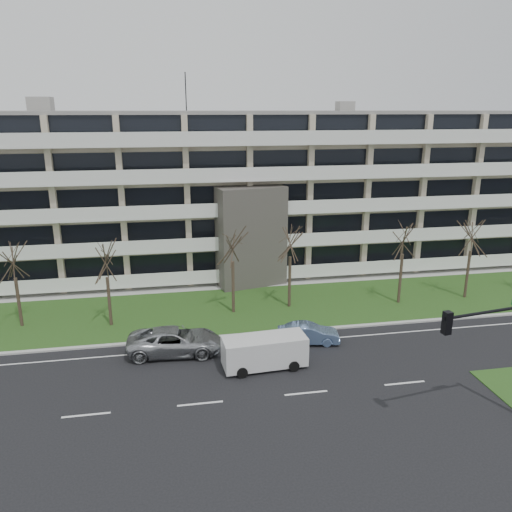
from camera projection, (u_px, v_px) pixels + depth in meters
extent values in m
plane|color=black|center=(306.00, 393.00, 28.30)|extent=(160.00, 160.00, 0.00)
cube|color=#2D4C19|center=(263.00, 307.00, 40.56)|extent=(90.00, 10.00, 0.06)
cube|color=#B2B2AD|center=(276.00, 332.00, 35.83)|extent=(90.00, 0.35, 0.12)
cube|color=#B2B2AD|center=(251.00, 284.00, 45.75)|extent=(90.00, 2.00, 0.08)
cube|color=white|center=(281.00, 342.00, 34.43)|extent=(90.00, 0.12, 0.01)
cube|color=#C4B598|center=(240.00, 191.00, 50.23)|extent=(60.00, 12.00, 15.00)
cube|color=gray|center=(239.00, 112.00, 48.05)|extent=(60.50, 12.50, 0.30)
cube|color=#4C4742|center=(251.00, 237.00, 44.48)|extent=(6.39, 3.69, 9.00)
cube|color=black|center=(252.00, 264.00, 45.00)|extent=(4.92, 1.19, 3.50)
cube|color=gray|center=(41.00, 104.00, 44.78)|extent=(2.00, 2.00, 1.20)
cylinder|color=black|center=(186.00, 92.00, 46.67)|extent=(0.10, 0.10, 3.50)
cube|color=black|center=(250.00, 259.00, 46.08)|extent=(58.00, 0.10, 1.80)
cube|color=white|center=(251.00, 277.00, 45.87)|extent=(58.00, 1.40, 0.22)
cube|color=white|center=(252.00, 273.00, 45.09)|extent=(58.00, 0.08, 1.00)
cube|color=black|center=(249.00, 228.00, 45.23)|extent=(58.00, 0.10, 1.80)
cube|color=white|center=(251.00, 246.00, 45.02)|extent=(58.00, 1.40, 0.22)
cube|color=white|center=(252.00, 241.00, 44.23)|extent=(58.00, 0.08, 1.00)
cube|color=black|center=(249.00, 195.00, 44.37)|extent=(58.00, 0.10, 1.80)
cube|color=white|center=(251.00, 213.00, 44.16)|extent=(58.00, 1.40, 0.22)
cube|color=white|center=(252.00, 208.00, 43.38)|extent=(58.00, 0.08, 1.00)
cube|color=black|center=(249.00, 161.00, 43.52)|extent=(58.00, 0.10, 1.80)
cube|color=white|center=(250.00, 179.00, 43.31)|extent=(58.00, 1.40, 0.22)
cube|color=white|center=(252.00, 173.00, 42.52)|extent=(58.00, 0.08, 1.00)
cube|color=black|center=(249.00, 126.00, 42.67)|extent=(58.00, 0.10, 1.80)
cube|color=white|center=(250.00, 144.00, 42.45)|extent=(58.00, 1.40, 0.22)
cube|color=white|center=(252.00, 137.00, 41.67)|extent=(58.00, 0.08, 1.00)
imported|color=#A2A5A9|center=(175.00, 341.00, 32.72)|extent=(6.35, 3.27, 1.71)
imported|color=#6F8FC1|center=(308.00, 334.00, 34.16)|extent=(4.38, 2.13, 1.38)
cube|color=silver|center=(264.00, 351.00, 30.87)|extent=(5.28, 2.24, 1.82)
cube|color=black|center=(264.00, 343.00, 30.72)|extent=(4.89, 2.08, 0.67)
cube|color=silver|center=(302.00, 349.00, 31.48)|extent=(0.45, 1.83, 1.15)
cylinder|color=black|center=(242.00, 373.00, 29.83)|extent=(0.68, 0.28, 0.67)
cylinder|color=black|center=(236.00, 358.00, 31.61)|extent=(0.68, 0.28, 0.67)
cylinder|color=black|center=(294.00, 366.00, 30.58)|extent=(0.68, 0.28, 0.67)
cylinder|color=black|center=(285.00, 352.00, 32.36)|extent=(0.68, 0.28, 0.67)
cylinder|color=black|center=(493.00, 311.00, 23.50)|extent=(5.64, 1.00, 0.15)
cube|color=black|center=(447.00, 323.00, 22.75)|extent=(0.40, 0.40, 1.09)
sphere|color=red|center=(448.00, 316.00, 22.65)|extent=(0.22, 0.22, 0.22)
sphere|color=orange|center=(447.00, 323.00, 22.75)|extent=(0.22, 0.22, 0.22)
sphere|color=green|center=(446.00, 330.00, 22.85)|extent=(0.22, 0.22, 0.22)
cylinder|color=#382B21|center=(19.00, 302.00, 36.44)|extent=(0.24, 0.24, 3.79)
cylinder|color=#382B21|center=(109.00, 302.00, 36.58)|extent=(0.24, 0.24, 3.78)
cylinder|color=#382B21|center=(233.00, 287.00, 38.89)|extent=(0.24, 0.24, 4.21)
cylinder|color=#382B21|center=(290.00, 282.00, 40.02)|extent=(0.24, 0.24, 4.25)
cylinder|color=#382B21|center=(400.00, 279.00, 40.81)|extent=(0.24, 0.24, 4.23)
cylinder|color=#382B21|center=(467.00, 275.00, 41.97)|extent=(0.24, 0.24, 4.14)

